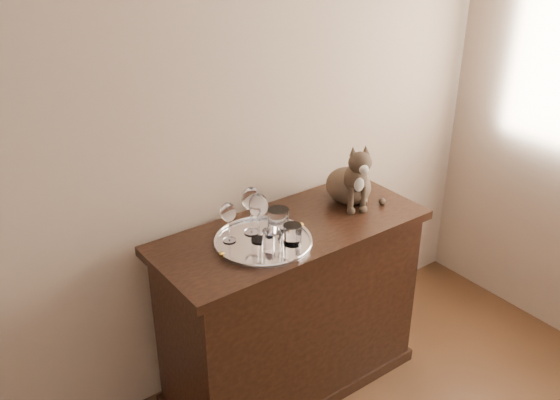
% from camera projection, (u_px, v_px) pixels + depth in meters
% --- Properties ---
extents(wall_back, '(4.00, 0.10, 2.70)m').
position_uv_depth(wall_back, '(114.00, 124.00, 2.31)').
color(wall_back, tan).
rests_on(wall_back, ground).
extents(sideboard, '(1.20, 0.50, 0.85)m').
position_uv_depth(sideboard, '(291.00, 310.00, 2.82)').
color(sideboard, black).
rests_on(sideboard, ground).
extents(tray, '(0.40, 0.40, 0.01)m').
position_uv_depth(tray, '(263.00, 242.00, 2.52)').
color(tray, white).
rests_on(tray, sideboard).
extents(wine_glass_a, '(0.07, 0.07, 0.17)m').
position_uv_depth(wine_glass_a, '(229.00, 222.00, 2.48)').
color(wine_glass_a, silver).
rests_on(wine_glass_a, tray).
extents(wine_glass_b, '(0.08, 0.08, 0.21)m').
position_uv_depth(wine_glass_b, '(251.00, 210.00, 2.53)').
color(wine_glass_b, white).
rests_on(wine_glass_b, tray).
extents(wine_glass_d, '(0.08, 0.08, 0.21)m').
position_uv_depth(wine_glass_d, '(259.00, 218.00, 2.47)').
color(wine_glass_d, white).
rests_on(wine_glass_d, tray).
extents(tumbler_a, '(0.07, 0.07, 0.08)m').
position_uv_depth(tumbler_a, '(292.00, 234.00, 2.48)').
color(tumbler_a, white).
rests_on(tumbler_a, tray).
extents(tumbler_b, '(0.08, 0.08, 0.09)m').
position_uv_depth(tumbler_b, '(272.00, 241.00, 2.43)').
color(tumbler_b, white).
rests_on(tumbler_b, tray).
extents(tumbler_c, '(0.09, 0.09, 0.10)m').
position_uv_depth(tumbler_c, '(278.00, 220.00, 2.57)').
color(tumbler_c, white).
rests_on(tumbler_c, tray).
extents(cat, '(0.39, 0.38, 0.31)m').
position_uv_depth(cat, '(349.00, 170.00, 2.78)').
color(cat, '#4C3D2D').
rests_on(cat, sideboard).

